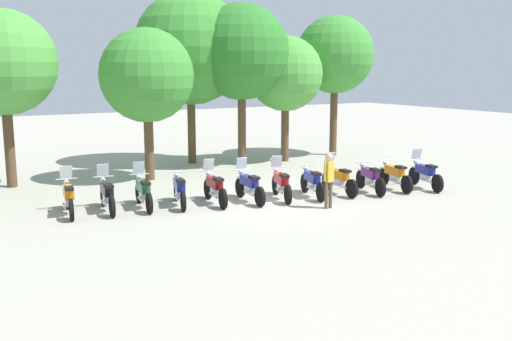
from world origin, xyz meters
The scene contains 20 objects.
ground_plane centered at (0.00, 0.00, 0.00)m, with size 80.00×80.00×0.00m, color #ADA899.
motorcycle_0 centered at (-6.00, 1.30, 0.52)m, with size 0.68×2.18×1.37m.
motorcycle_1 centered at (-4.91, 1.09, 0.52)m, with size 0.65×2.19×1.37m.
motorcycle_2 centered at (-3.81, 0.94, 0.52)m, with size 0.67×2.18×1.37m.
motorcycle_3 centered at (-2.72, 0.66, 0.50)m, with size 0.82×2.14×0.99m.
motorcycle_4 centered at (-1.63, 0.35, 0.52)m, with size 0.69×2.18×1.37m.
motorcycle_5 centered at (-0.54, 0.03, 0.52)m, with size 0.63×2.19×1.37m.
motorcycle_6 centered at (0.56, -0.19, 0.52)m, with size 0.87×2.12×1.37m.
motorcycle_7 centered at (1.64, -0.45, 0.50)m, with size 0.83×2.13×0.99m.
motorcycle_8 centered at (2.73, -0.51, 0.52)m, with size 0.65×2.19×1.37m.
motorcycle_9 centered at (3.82, -0.88, 0.50)m, with size 0.83×2.13×0.99m.
motorcycle_10 centered at (4.91, -0.96, 0.50)m, with size 0.77×2.16×0.99m.
motorcycle_11 centered at (6.01, -1.37, 0.52)m, with size 0.82×2.14×1.37m.
person_0 centered at (1.09, -2.06, 1.01)m, with size 0.40×0.24×1.73m.
tree_1 centered at (-6.85, 6.47, 4.47)m, with size 3.75×3.75×6.37m.
tree_2 centered at (-2.01, 5.21, 4.00)m, with size 3.57×3.57×5.81m.
tree_3 centered at (1.08, 8.06, 5.14)m, with size 5.00×5.00×7.66m.
tree_4 centered at (2.81, 6.47, 4.97)m, with size 4.19×4.19×7.09m.
tree_5 centered at (5.06, 6.39, 4.02)m, with size 3.43×3.43×5.76m.
tree_6 centered at (8.22, 6.80, 4.92)m, with size 3.79×3.79×6.84m.
Camera 1 is at (-9.74, -15.91, 4.29)m, focal length 40.53 mm.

